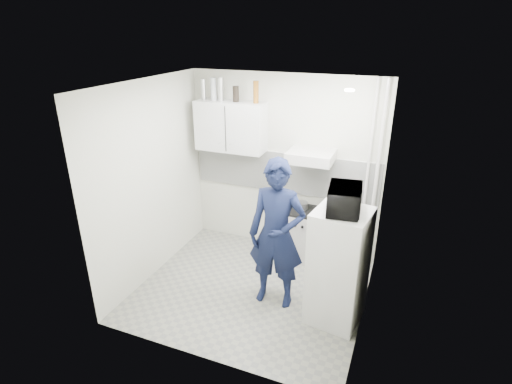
% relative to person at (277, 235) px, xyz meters
% --- Properties ---
extents(floor, '(2.80, 2.80, 0.00)m').
position_rel_person_xyz_m(floor, '(-0.35, 0.07, -0.92)').
color(floor, gray).
rests_on(floor, ground).
extents(ceiling, '(2.80, 2.80, 0.00)m').
position_rel_person_xyz_m(ceiling, '(-0.35, 0.07, 1.68)').
color(ceiling, white).
rests_on(ceiling, wall_back).
extents(wall_back, '(2.80, 0.00, 2.80)m').
position_rel_person_xyz_m(wall_back, '(-0.35, 1.32, 0.38)').
color(wall_back, beige).
rests_on(wall_back, floor).
extents(wall_left, '(0.00, 2.60, 2.60)m').
position_rel_person_xyz_m(wall_left, '(-1.75, 0.07, 0.38)').
color(wall_left, beige).
rests_on(wall_left, floor).
extents(wall_right, '(0.00, 2.60, 2.60)m').
position_rel_person_xyz_m(wall_right, '(1.05, 0.07, 0.38)').
color(wall_right, beige).
rests_on(wall_right, floor).
extents(person, '(0.69, 0.48, 1.84)m').
position_rel_person_xyz_m(person, '(0.00, 0.00, 0.00)').
color(person, black).
rests_on(person, floor).
extents(stove, '(0.46, 0.46, 0.74)m').
position_rel_person_xyz_m(stove, '(0.04, 1.07, -0.55)').
color(stove, beige).
rests_on(stove, floor).
extents(fridge, '(0.65, 0.65, 1.38)m').
position_rel_person_xyz_m(fridge, '(0.75, -0.05, -0.23)').
color(fridge, silver).
rests_on(fridge, floor).
extents(stove_top, '(0.44, 0.44, 0.03)m').
position_rel_person_xyz_m(stove_top, '(0.04, 1.07, -0.16)').
color(stove_top, black).
rests_on(stove_top, stove).
extents(saucepan, '(0.17, 0.17, 0.10)m').
position_rel_person_xyz_m(saucepan, '(-0.01, 1.12, -0.10)').
color(saucepan, silver).
rests_on(saucepan, stove_top).
extents(microwave, '(0.53, 0.39, 0.27)m').
position_rel_person_xyz_m(microwave, '(0.75, -0.05, 0.60)').
color(microwave, black).
rests_on(microwave, fridge).
extents(bottle_a, '(0.07, 0.07, 0.28)m').
position_rel_person_xyz_m(bottle_a, '(-1.52, 1.15, 1.42)').
color(bottle_a, silver).
rests_on(bottle_a, upper_cabinet).
extents(bottle_b, '(0.08, 0.08, 0.31)m').
position_rel_person_xyz_m(bottle_b, '(-1.36, 1.15, 1.44)').
color(bottle_b, '#B2B7BC').
rests_on(bottle_b, upper_cabinet).
extents(bottle_c, '(0.08, 0.08, 0.31)m').
position_rel_person_xyz_m(bottle_c, '(-1.25, 1.15, 1.44)').
color(bottle_c, silver).
rests_on(bottle_c, upper_cabinet).
extents(canister_a, '(0.08, 0.08, 0.21)m').
position_rel_person_xyz_m(canister_a, '(-1.02, 1.15, 1.39)').
color(canister_a, black).
rests_on(canister_a, upper_cabinet).
extents(bottle_e, '(0.07, 0.07, 0.30)m').
position_rel_person_xyz_m(bottle_e, '(-0.72, 1.15, 1.43)').
color(bottle_e, brown).
rests_on(bottle_e, upper_cabinet).
extents(upper_cabinet, '(1.00, 0.35, 0.70)m').
position_rel_person_xyz_m(upper_cabinet, '(-1.10, 1.15, 0.93)').
color(upper_cabinet, silver).
rests_on(upper_cabinet, wall_back).
extents(range_hood, '(0.60, 0.50, 0.14)m').
position_rel_person_xyz_m(range_hood, '(0.10, 1.07, 0.65)').
color(range_hood, beige).
rests_on(range_hood, wall_back).
extents(backsplash, '(2.74, 0.03, 0.60)m').
position_rel_person_xyz_m(backsplash, '(-0.35, 1.31, 0.28)').
color(backsplash, white).
rests_on(backsplash, wall_back).
extents(pipe_a, '(0.05, 0.05, 2.60)m').
position_rel_person_xyz_m(pipe_a, '(0.95, 1.24, 0.38)').
color(pipe_a, beige).
rests_on(pipe_a, floor).
extents(pipe_b, '(0.04, 0.04, 2.60)m').
position_rel_person_xyz_m(pipe_b, '(0.83, 1.24, 0.38)').
color(pipe_b, beige).
rests_on(pipe_b, floor).
extents(ceiling_spot_fixture, '(0.10, 0.10, 0.02)m').
position_rel_person_xyz_m(ceiling_spot_fixture, '(0.65, 0.27, 1.65)').
color(ceiling_spot_fixture, white).
rests_on(ceiling_spot_fixture, ceiling).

